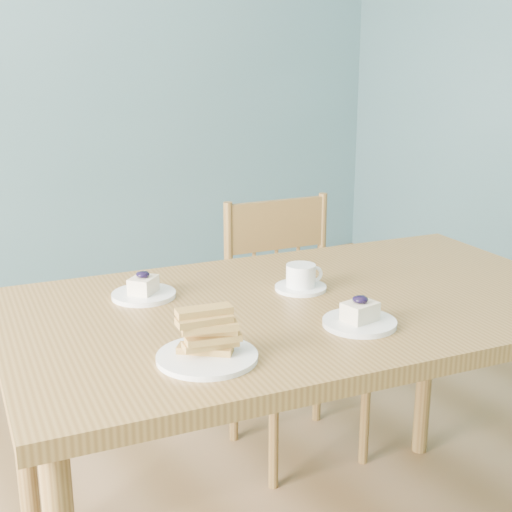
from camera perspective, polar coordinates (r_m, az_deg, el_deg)
room at (r=1.34m, az=-6.00°, el=18.56°), size 5.01×5.01×2.71m
dining_table at (r=1.69m, az=3.83°, el=-5.94°), size 1.46×0.96×0.73m
dining_chair at (r=2.32m, az=2.98°, el=-5.78°), size 0.42×0.41×0.83m
cheesecake_plate_near at (r=1.52m, az=8.29°, el=-4.92°), size 0.16×0.16×0.07m
cheesecake_plate_far at (r=1.70m, az=-8.98°, el=-2.75°), size 0.15×0.15×0.06m
coffee_cup at (r=1.73m, az=3.64°, el=-1.85°), size 0.13×0.13×0.06m
biscotti_plate at (r=1.34m, az=-3.96°, el=-6.94°), size 0.19×0.19×0.10m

